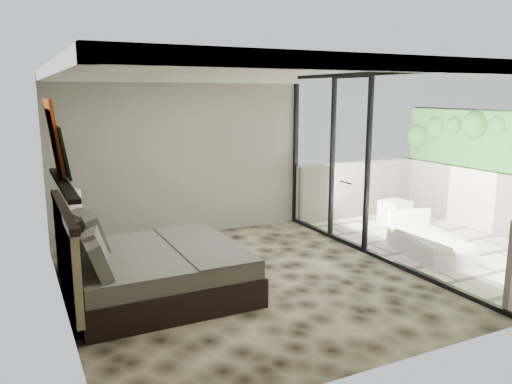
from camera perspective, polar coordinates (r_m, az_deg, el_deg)
name	(u,v)px	position (r m, az deg, el deg)	size (l,w,h in m)	color
floor	(244,281)	(6.82, -1.36, -10.15)	(5.00, 5.00, 0.00)	black
ceiling	(243,68)	(6.36, -1.48, 13.97)	(4.50, 5.00, 0.02)	silver
back_wall	(183,157)	(8.74, -8.32, 3.98)	(4.50, 0.02, 2.80)	gray
left_wall	(59,194)	(5.88, -21.64, -0.21)	(0.02, 5.00, 2.80)	gray
glass_wall	(381,167)	(7.65, 14.07, 2.74)	(0.08, 5.00, 2.80)	white
terrace_slab	(447,248)	(8.99, 20.99, -5.98)	(3.00, 5.00, 0.12)	beige
parapet_far	(505,205)	(9.86, 26.59, -1.29)	(0.30, 5.00, 1.10)	beige
foliage_hedge	(511,142)	(9.71, 27.16, 5.06)	(0.36, 4.60, 1.10)	#357825
picture_ledge	(63,183)	(5.97, -21.21, 0.95)	(0.12, 2.20, 0.05)	black
bed	(150,269)	(6.39, -12.05, -8.56)	(2.14, 2.07, 1.18)	black
nightstand	(75,255)	(7.55, -19.97, -6.77)	(0.48, 0.48, 0.48)	black
table_lamp	(69,207)	(7.39, -20.62, -1.63)	(0.35, 0.35, 0.65)	black
abstract_canvas	(54,137)	(6.42, -22.09, 5.85)	(0.04, 0.90, 0.90)	red
framed_print	(63,152)	(6.08, -21.19, 4.23)	(0.03, 0.50, 0.60)	black
ottoman	(395,213)	(9.93, 15.56, -2.29)	(0.47, 0.47, 0.47)	white
lounger	(428,243)	(8.30, 19.04, -5.54)	(1.09, 1.61, 0.58)	silver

